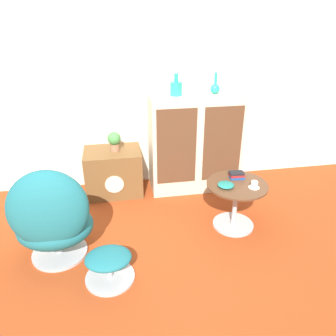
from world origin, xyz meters
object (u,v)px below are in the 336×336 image
(bowl, at_px, (226,185))
(egg_chair, at_px, (52,219))
(book_stack, at_px, (237,175))
(tv_console, at_px, (114,172))
(ottoman, at_px, (109,263))
(potted_plant, at_px, (114,140))
(vase_leftmost, at_px, (176,88))
(coffee_table, at_px, (236,200))
(teacup, at_px, (254,185))
(vase_inner_left, at_px, (215,88))
(sideboard, at_px, (194,143))

(bowl, bearing_deg, egg_chair, -173.96)
(book_stack, bearing_deg, bowl, -137.68)
(tv_console, distance_m, ottoman, 1.35)
(potted_plant, height_order, book_stack, potted_plant)
(vase_leftmost, xyz_separation_m, bowl, (0.28, -0.88, -0.68))
(egg_chair, xyz_separation_m, vase_leftmost, (1.19, 1.04, 0.76))
(coffee_table, height_order, teacup, teacup)
(vase_inner_left, xyz_separation_m, bowl, (-0.13, -0.88, -0.66))
(sideboard, height_order, teacup, sideboard)
(sideboard, height_order, egg_chair, sideboard)
(sideboard, distance_m, ottoman, 1.71)
(vase_inner_left, bearing_deg, vase_leftmost, -180.00)
(coffee_table, bearing_deg, teacup, -38.70)
(ottoman, distance_m, potted_plant, 1.43)
(tv_console, xyz_separation_m, vase_leftmost, (0.70, -0.00, 0.90))
(ottoman, xyz_separation_m, teacup, (1.30, 0.40, 0.33))
(sideboard, bearing_deg, ottoman, -126.39)
(vase_leftmost, relative_size, potted_plant, 1.06)
(tv_console, height_order, egg_chair, egg_chair)
(vase_inner_left, bearing_deg, book_stack, -88.56)
(vase_inner_left, bearing_deg, ottoman, -131.50)
(vase_leftmost, distance_m, potted_plant, 0.85)
(vase_leftmost, relative_size, book_stack, 1.60)
(potted_plant, bearing_deg, ottoman, -94.67)
(coffee_table, bearing_deg, vase_leftmost, 115.42)
(coffee_table, xyz_separation_m, teacup, (0.12, -0.10, 0.19))
(coffee_table, xyz_separation_m, bowl, (-0.12, -0.03, 0.19))
(coffee_table, bearing_deg, egg_chair, -173.24)
(potted_plant, bearing_deg, teacup, -38.58)
(tv_console, xyz_separation_m, bowl, (0.98, -0.89, 0.22))
(tv_console, height_order, vase_leftmost, vase_leftmost)
(egg_chair, bearing_deg, coffee_table, 6.76)
(ottoman, relative_size, vase_inner_left, 1.74)
(coffee_table, relative_size, potted_plant, 2.64)
(book_stack, bearing_deg, teacup, -66.23)
(coffee_table, bearing_deg, book_stack, 73.62)
(tv_console, relative_size, potted_plant, 2.89)
(sideboard, distance_m, book_stack, 0.78)
(egg_chair, bearing_deg, ottoman, -36.14)
(teacup, bearing_deg, tv_console, 142.21)
(teacup, bearing_deg, sideboard, 108.14)
(teacup, bearing_deg, vase_inner_left, 96.45)
(vase_inner_left, relative_size, teacup, 2.28)
(tv_console, height_order, ottoman, tv_console)
(tv_console, xyz_separation_m, book_stack, (1.13, -0.75, 0.23))
(sideboard, xyz_separation_m, teacup, (0.31, -0.94, -0.06))
(vase_leftmost, xyz_separation_m, vase_inner_left, (0.42, 0.00, -0.02))
(potted_plant, distance_m, book_stack, 1.34)
(tv_console, distance_m, coffee_table, 1.39)
(teacup, height_order, book_stack, teacup)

